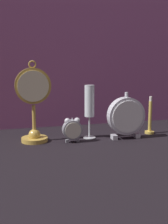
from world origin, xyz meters
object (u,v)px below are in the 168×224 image
Objects in this scene: pocket_watch_on_stand at (34,108)px; brass_candlestick at (150,121)px; alarm_clock_twin_bell at (72,129)px; mantel_clock_silver at (126,116)px; champagne_flute at (89,105)px.

pocket_watch_on_stand reaches higher than brass_candlestick.
brass_candlestick is at bearing -0.43° from pocket_watch_on_stand.
mantel_clock_silver is at bearing -0.58° from alarm_clock_twin_bell.
pocket_watch_on_stand is 0.50m from brass_candlestick.
alarm_clock_twin_bell is 0.45× the size of champagne_flute.
mantel_clock_silver is (0.22, -0.00, 0.04)m from alarm_clock_twin_bell.
pocket_watch_on_stand reaches higher than mantel_clock_silver.
alarm_clock_twin_bell is 0.51× the size of mantel_clock_silver.
champagne_flute is at bearing 161.27° from mantel_clock_silver.
alarm_clock_twin_bell is (0.14, -0.05, -0.08)m from pocket_watch_on_stand.
alarm_clock_twin_bell is at bearing 179.42° from mantel_clock_silver.
champagne_flute is (0.08, 0.05, 0.08)m from alarm_clock_twin_bell.
alarm_clock_twin_bell is 0.36m from brass_candlestick.
mantel_clock_silver is 0.14m from brass_candlestick.
pocket_watch_on_stand is 3.25× the size of alarm_clock_twin_bell.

